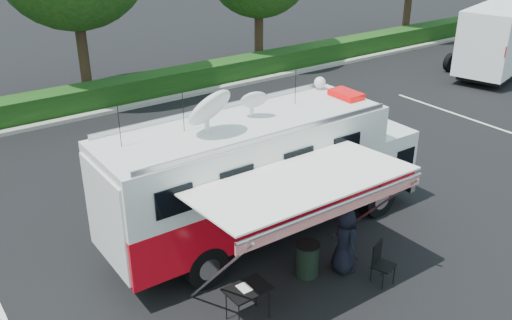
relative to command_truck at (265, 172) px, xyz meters
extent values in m
plane|color=black|center=(0.07, 0.00, -1.77)|extent=(120.00, 120.00, 0.00)
cube|color=#9E998E|center=(4.07, 11.00, -1.69)|extent=(60.00, 0.35, 0.15)
cube|color=black|center=(4.07, 11.90, -1.27)|extent=(60.00, 1.20, 1.00)
cylinder|color=black|center=(0.07, 13.00, 0.63)|extent=(0.44, 0.44, 4.80)
cylinder|color=black|center=(9.07, 13.00, 0.23)|extent=(0.44, 0.44, 4.00)
cylinder|color=black|center=(20.07, 13.00, 0.43)|extent=(0.44, 0.44, 4.40)
cube|color=silver|center=(-0.43, 3.00, -1.76)|extent=(0.12, 5.50, 0.01)
cube|color=silver|center=(5.57, 3.00, -1.76)|extent=(0.12, 5.50, 0.01)
cube|color=silver|center=(11.57, 3.00, -1.76)|extent=(0.12, 5.50, 0.01)
cube|color=black|center=(0.07, 0.00, -1.25)|extent=(8.07, 1.31, 0.28)
cylinder|color=black|center=(3.08, -1.03, -1.25)|extent=(1.03, 0.30, 1.03)
cylinder|color=black|center=(3.08, 1.03, -1.25)|extent=(1.03, 0.30, 1.03)
cylinder|color=black|center=(-2.37, -1.03, -1.25)|extent=(1.03, 0.30, 1.03)
cylinder|color=black|center=(-2.37, 1.03, -1.25)|extent=(1.03, 0.30, 1.03)
cube|color=silver|center=(4.35, 0.00, -1.20)|extent=(0.19, 2.35, 0.38)
cube|color=silver|center=(3.64, 0.00, -0.31)|extent=(1.31, 2.35, 1.60)
cube|color=red|center=(3.64, 0.00, -0.88)|extent=(1.33, 2.37, 0.52)
cube|color=black|center=(4.25, 0.00, -0.03)|extent=(0.11, 2.05, 0.66)
cube|color=red|center=(-0.58, 0.00, -0.55)|extent=(7.13, 2.35, 1.13)
cube|color=red|center=(-0.58, 0.00, 0.02)|extent=(7.15, 2.37, 0.09)
cube|color=silver|center=(-0.58, 0.00, 0.72)|extent=(7.13, 2.35, 1.31)
cube|color=silver|center=(-0.58, 0.00, 1.41)|extent=(7.13, 2.35, 0.08)
cube|color=#CC0505|center=(2.61, 0.00, 1.55)|extent=(0.52, 0.89, 0.15)
sphere|color=silver|center=(2.52, 0.94, 1.64)|extent=(0.32, 0.32, 0.32)
ellipsoid|color=silver|center=(-1.61, -0.14, 2.08)|extent=(1.13, 1.13, 0.34)
ellipsoid|color=silver|center=(-0.21, 0.19, 1.89)|extent=(0.66, 0.66, 0.19)
cylinder|color=black|center=(-3.49, 0.38, 1.89)|extent=(0.02, 0.02, 0.94)
cylinder|color=black|center=(-1.99, 0.38, 1.89)|extent=(0.02, 0.02, 0.94)
cylinder|color=black|center=(1.20, 0.38, 1.89)|extent=(0.02, 0.02, 0.94)
cube|color=white|center=(-0.77, -2.30, 0.95)|extent=(4.69, 2.25, 0.20)
cube|color=red|center=(-0.77, -3.41, 0.79)|extent=(4.69, 0.04, 0.26)
cylinder|color=#B2B2B7|center=(-0.77, -3.43, 0.90)|extent=(4.69, 0.07, 0.07)
cylinder|color=#B2B2B7|center=(-2.87, -2.37, -0.43)|extent=(0.05, 2.44, 2.71)
cylinder|color=#B2B2B7|center=(1.33, -2.37, -0.43)|extent=(0.05, 2.44, 2.71)
imported|color=black|center=(0.55, -2.38, -1.77)|extent=(0.67, 0.89, 1.64)
cube|color=black|center=(-2.24, -2.49, -1.01)|extent=(0.93, 0.66, 0.04)
cylinder|color=black|center=(-2.62, -2.73, -1.39)|extent=(0.02, 0.02, 0.75)
cylinder|color=black|center=(-2.62, -2.25, -1.39)|extent=(0.02, 0.02, 0.75)
cylinder|color=black|center=(-1.87, -2.73, -1.39)|extent=(0.02, 0.02, 0.75)
cylinder|color=black|center=(-1.87, -2.25, -1.39)|extent=(0.02, 0.02, 0.75)
cube|color=silver|center=(-2.29, -2.44, -0.99)|extent=(0.24, 0.32, 0.01)
cube|color=black|center=(0.95, -3.25, -1.32)|extent=(0.58, 0.58, 0.04)
cube|color=black|center=(0.95, -3.02, -1.06)|extent=(0.44, 0.19, 0.50)
cylinder|color=black|center=(0.77, -3.43, -1.54)|extent=(0.02, 0.02, 0.45)
cylinder|color=black|center=(0.77, -3.07, -1.54)|extent=(0.02, 0.02, 0.45)
cylinder|color=black|center=(1.13, -3.43, -1.54)|extent=(0.02, 0.02, 0.45)
cylinder|color=black|center=(1.13, -3.07, -1.54)|extent=(0.02, 0.02, 0.45)
cylinder|color=black|center=(-0.25, -2.01, -1.37)|extent=(0.52, 0.52, 0.80)
cylinder|color=black|center=(-0.25, -2.01, -0.95)|extent=(0.56, 0.56, 0.04)
cube|color=black|center=(20.16, 5.86, -1.45)|extent=(10.21, 4.70, 0.27)
cylinder|color=black|center=(16.50, 4.86, -1.31)|extent=(0.91, 0.27, 0.91)
cylinder|color=black|center=(16.50, 6.87, -1.31)|extent=(0.91, 0.27, 0.91)
cylinder|color=black|center=(17.60, 4.86, -1.31)|extent=(0.91, 0.27, 0.91)
cylinder|color=black|center=(17.60, 6.87, -1.31)|extent=(0.91, 0.27, 0.91)
camera|label=1|loc=(-7.53, -10.27, 6.27)|focal=40.00mm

